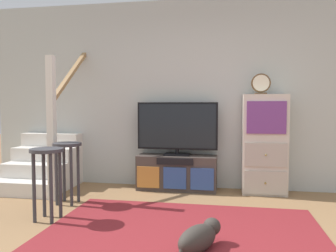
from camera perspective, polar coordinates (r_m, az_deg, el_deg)
The scene contains 10 objects.
back_wall at distance 4.93m, azimuth 5.46°, elevation 5.37°, with size 6.40×0.12×2.70m, color #B2B7B2.
area_rug at distance 3.30m, azimuth 2.52°, elevation -17.51°, with size 2.60×1.80×0.01m, color maroon.
media_console at distance 4.79m, azimuth 1.50°, elevation -7.88°, with size 1.11×0.38×0.49m.
television at distance 4.73m, azimuth 1.56°, elevation -0.21°, with size 1.13×0.22×0.75m.
side_cabinet at distance 4.71m, azimuth 15.98°, elevation -3.01°, with size 0.58×0.38×1.33m.
desk_clock at distance 4.67m, azimuth 15.41°, elevation 6.85°, with size 0.25×0.08×0.28m.
staircase at distance 5.42m, azimuth -19.27°, elevation -5.39°, with size 1.00×1.36×2.20m.
bar_stool_near at distance 3.71m, azimuth -19.75°, elevation -6.58°, with size 0.34×0.34×0.75m.
bar_stool_far at distance 4.26m, azimuth -16.64°, elevation -5.31°, with size 0.34×0.34×0.74m.
dog at distance 2.90m, azimuth 5.34°, elevation -18.17°, with size 0.40×0.49×0.23m.
Camera 1 is at (0.41, -2.45, 1.19)m, focal length 36.11 mm.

